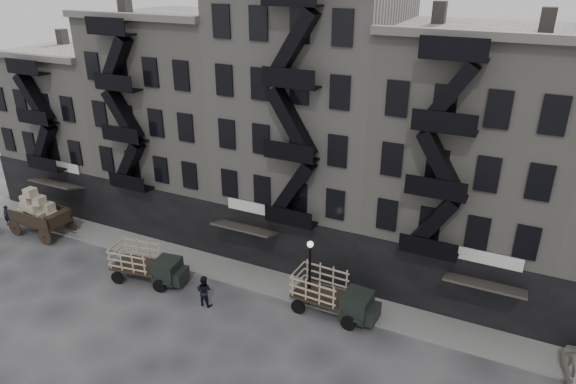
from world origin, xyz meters
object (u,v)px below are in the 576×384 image
at_px(wagon, 37,207).
at_px(pedestrian_west, 7,215).
at_px(stake_truck_east, 333,292).
at_px(stake_truck_west, 147,262).
at_px(pedestrian_mid, 204,291).

height_order(wagon, pedestrian_west, wagon).
bearing_deg(stake_truck_east, wagon, -176.29).
relative_size(stake_truck_west, stake_truck_east, 0.98).
xyz_separation_m(wagon, stake_truck_west, (11.06, -1.50, -0.74)).
bearing_deg(stake_truck_east, stake_truck_west, -167.95).
relative_size(wagon, stake_truck_east, 0.88).
bearing_deg(pedestrian_west, stake_truck_east, -18.60).
xyz_separation_m(wagon, stake_truck_east, (22.55, 0.39, -0.69)).
height_order(stake_truck_west, pedestrian_west, stake_truck_west).
bearing_deg(wagon, pedestrian_west, -175.60).
relative_size(stake_truck_east, pedestrian_west, 3.14).
distance_m(stake_truck_west, pedestrian_west, 14.46).
bearing_deg(pedestrian_west, wagon, -16.33).
relative_size(stake_truck_west, pedestrian_mid, 2.53).
xyz_separation_m(stake_truck_west, pedestrian_west, (-14.39, 1.29, -0.55)).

